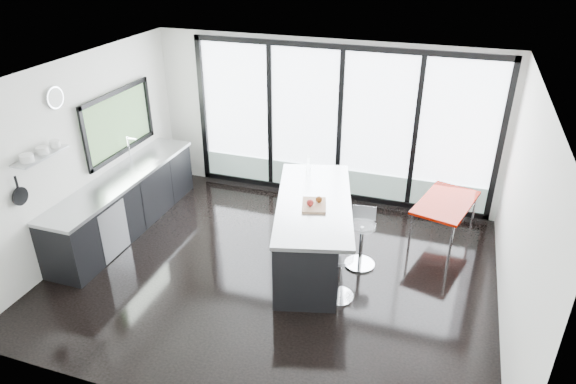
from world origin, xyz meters
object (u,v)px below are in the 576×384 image
(bar_stool_far, at_px, (361,245))
(bar_stool_near, at_px, (339,277))
(red_table, at_px, (443,220))
(island, at_px, (308,230))

(bar_stool_far, bearing_deg, bar_stool_near, -104.82)
(bar_stool_near, relative_size, red_table, 0.53)
(bar_stool_far, relative_size, red_table, 0.55)
(red_table, bearing_deg, island, -146.60)
(bar_stool_near, height_order, bar_stool_far, bar_stool_far)
(bar_stool_far, height_order, red_table, bar_stool_far)
(bar_stool_far, distance_m, red_table, 1.53)
(island, distance_m, red_table, 2.19)
(bar_stool_far, bearing_deg, island, -178.24)
(island, bearing_deg, bar_stool_near, -48.31)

